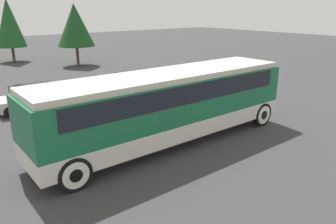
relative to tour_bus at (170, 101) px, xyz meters
name	(u,v)px	position (x,y,z in m)	size (l,w,h in m)	color
ground_plane	(168,142)	(-0.10, 0.00, -1.83)	(120.00, 120.00, 0.00)	#38383A
tour_bus	(170,101)	(0.00, 0.00, 0.00)	(11.51, 2.70, 3.01)	silver
parked_car_near	(138,81)	(3.84, 8.22, -1.14)	(4.57, 1.79, 1.37)	silver
parked_car_mid	(37,97)	(-2.81, 8.46, -1.15)	(4.37, 1.85, 1.37)	#BCBCC1
tree_left	(9,23)	(0.66, 27.02, 2.14)	(2.99, 2.99, 6.41)	brown
tree_center	(75,25)	(4.96, 20.56, 2.03)	(3.51, 3.51, 5.86)	brown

